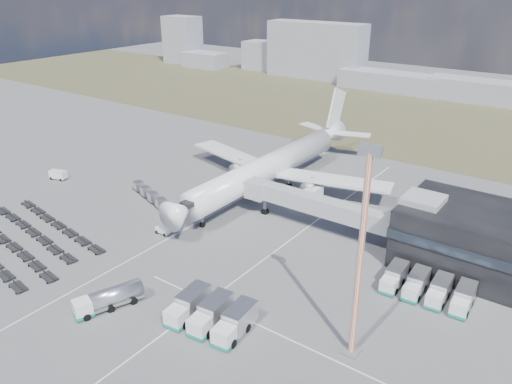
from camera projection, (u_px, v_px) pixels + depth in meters
The scene contains 16 objects.
ground at pixel (168, 246), 86.67m from camera, with size 420.00×420.00×0.00m, color #565659.
grass_strip at pixel (402, 115), 168.30m from camera, with size 420.00×90.00×0.01m, color #454529.
lane_markings at pixel (222, 256), 83.65m from camera, with size 47.12×110.00×0.01m.
terminal at pixel (499, 245), 76.67m from camera, with size 30.40×16.40×11.00m.
jet_bridge at pixel (308, 203), 91.26m from camera, with size 30.30×3.80×7.05m.
airliner at pixel (273, 165), 108.58m from camera, with size 51.59×64.53×17.62m.
skyline at pixel (464, 71), 191.03m from camera, with size 288.75×26.35×24.29m.
fuel_tanker at pixel (109, 298), 70.12m from camera, with size 5.76×9.99×3.15m.
pushback_tug at pixel (164, 230), 90.73m from camera, with size 2.86×1.61×1.33m, color white.
utility_van at pixel (58, 175), 114.71m from camera, with size 3.93×1.78×2.13m, color white.
catering_truck at pixel (311, 196), 102.79m from camera, with size 2.80×6.22×2.80m.
service_trucks_near at pixel (211, 314), 66.74m from camera, with size 11.05×8.82×3.13m.
service_trucks_far at pixel (428, 287), 72.75m from camera, with size 12.66×7.38×2.75m.
uld_row at pixel (153, 197), 103.07m from camera, with size 17.35×7.32×1.94m.
baggage_dollies at pixel (18, 237), 88.97m from camera, with size 35.92×19.88×0.80m.
floodlight_mast at pixel (360, 258), 56.90m from camera, with size 2.55×2.11×27.32m.
Camera 1 is at (56.76, -52.27, 43.39)m, focal length 35.00 mm.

